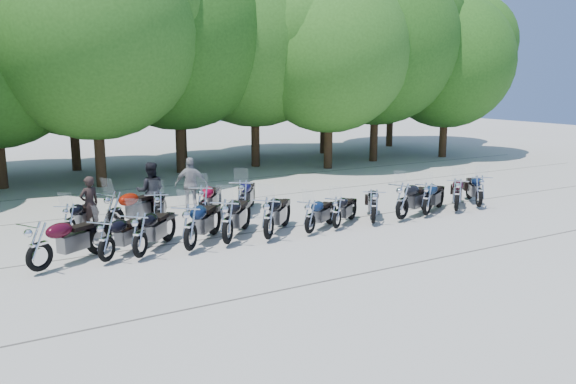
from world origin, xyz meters
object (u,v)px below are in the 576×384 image
motorcycle_1 (106,239)px  motorcycle_4 (227,220)px  motorcycle_2 (140,234)px  motorcycle_11 (457,194)px  motorcycle_3 (190,226)px  motorcycle_16 (203,202)px  motorcycle_15 (158,209)px  motorcycle_5 (269,217)px  motorcycle_0 (39,245)px  motorcycle_10 (427,198)px  motorcycle_7 (337,212)px  motorcycle_9 (402,200)px  motorcycle_8 (374,205)px  rider_1 (151,191)px  motorcycle_17 (242,197)px  rider_2 (191,185)px  rider_0 (90,204)px  motorcycle_6 (310,216)px  motorcycle_14 (114,211)px  motorcycle_13 (69,220)px  motorcycle_12 (480,190)px

motorcycle_1 → motorcycle_4: 3.16m
motorcycle_2 → motorcycle_11: size_ratio=1.02×
motorcycle_1 → motorcycle_3: 2.08m
motorcycle_16 → motorcycle_15: bearing=33.7°
motorcycle_5 → motorcycle_0: bearing=41.2°
motorcycle_11 → motorcycle_16: size_ratio=0.96×
motorcycle_3 → motorcycle_11: 9.37m
motorcycle_2 → motorcycle_5: motorcycle_5 is taller
motorcycle_10 → motorcycle_7: bearing=56.8°
motorcycle_9 → motorcycle_10: bearing=-108.8°
motorcycle_0 → motorcycle_8: motorcycle_0 is taller
motorcycle_8 → motorcycle_15: size_ratio=0.98×
motorcycle_11 → rider_1: size_ratio=1.25×
motorcycle_17 → rider_2: (-1.07, 1.83, 0.22)m
motorcycle_17 → rider_0: 4.64m
motorcycle_4 → motorcycle_5: size_ratio=1.03×
motorcycle_7 → motorcycle_16: motorcycle_16 is taller
motorcycle_6 → rider_0: 6.49m
rider_1 → rider_2: rider_1 is taller
motorcycle_6 → motorcycle_14: motorcycle_14 is taller
motorcycle_8 → rider_0: (-7.74, 3.51, 0.20)m
rider_0 → rider_1: size_ratio=0.89×
motorcycle_17 → motorcycle_4: bearing=91.9°
motorcycle_2 → motorcycle_14: motorcycle_14 is taller
motorcycle_1 → rider_0: (0.22, 3.32, 0.20)m
motorcycle_4 → rider_2: (0.57, 4.45, 0.20)m
motorcycle_5 → motorcycle_17: (0.48, 2.76, 0.01)m
motorcycle_3 → motorcycle_9: size_ratio=1.03×
motorcycle_16 → rider_2: bearing=-63.0°
motorcycle_0 → motorcycle_1: bearing=-122.4°
motorcycle_6 → motorcycle_17: 2.90m
rider_1 → motorcycle_3: bearing=103.6°
motorcycle_0 → motorcycle_13: bearing=-54.0°
motorcycle_8 → motorcycle_12: 4.62m
motorcycle_11 → motorcycle_3: bearing=46.4°
motorcycle_4 → motorcycle_16: (0.29, 2.58, -0.04)m
motorcycle_5 → motorcycle_8: size_ratio=1.11×
motorcycle_12 → motorcycle_17: bearing=16.8°
motorcycle_6 → motorcycle_8: bearing=-122.5°
motorcycle_2 → motorcycle_4: (2.37, 0.03, 0.05)m
motorcycle_1 → motorcycle_11: motorcycle_11 is taller
motorcycle_8 → motorcycle_0: bearing=35.0°
motorcycle_13 → motorcycle_15: (2.50, 0.02, 0.05)m
motorcycle_16 → motorcycle_1: bearing=72.0°
motorcycle_1 → motorcycle_14: 2.77m
motorcycle_5 → motorcycle_13: motorcycle_5 is taller
motorcycle_2 → motorcycle_5: 3.54m
motorcycle_11 → rider_1: bearing=22.9°
motorcycle_6 → rider_2: (-1.93, 4.60, 0.34)m
motorcycle_4 → motorcycle_14: bearing=-9.4°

